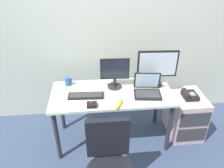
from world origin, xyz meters
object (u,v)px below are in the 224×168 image
monitor_side (115,72)px  coffee_mug (68,81)px  laptop (147,89)px  desk_phone (189,95)px  trackball_mouse (92,104)px  paper_notepad (81,86)px  keyboard (86,96)px  file_cabinet (185,115)px  monitor_main (157,66)px  banana (119,104)px

monitor_side → coffee_mug: monitor_side is taller
monitor_side → laptop: size_ratio=1.12×
desk_phone → monitor_side: 1.01m
trackball_mouse → paper_notepad: 0.44m
coffee_mug → monitor_side: bearing=-10.2°
trackball_mouse → keyboard: bearing=108.2°
keyboard → file_cabinet: bearing=3.8°
desk_phone → coffee_mug: 1.54m
keyboard → trackball_mouse: (0.06, -0.20, 0.01)m
monitor_main → trackball_mouse: monitor_main is taller
desk_phone → laptop: 0.61m
desk_phone → paper_notepad: (-1.36, 0.16, 0.12)m
file_cabinet → monitor_side: size_ratio=1.54×
banana → trackball_mouse: bearing=177.6°
monitor_side → desk_phone: bearing=-6.4°
desk_phone → paper_notepad: size_ratio=0.96×
monitor_main → laptop: bearing=-128.1°
keyboard → laptop: size_ratio=1.23×
file_cabinet → trackball_mouse: bearing=-167.2°
paper_notepad → trackball_mouse: bearing=-74.0°
file_cabinet → paper_notepad: bearing=174.1°
trackball_mouse → banana: 0.30m
file_cabinet → laptop: bearing=-171.4°
keyboard → banana: banana is taller
desk_phone → banana: banana is taller
monitor_main → keyboard: 0.93m
monitor_side → paper_notepad: size_ratio=1.84×
trackball_mouse → laptop: bearing=16.5°
monitor_main → keyboard: size_ratio=1.18×
monitor_main → banana: bearing=-141.9°
monitor_main → paper_notepad: 0.97m
keyboard → coffee_mug: (-0.22, 0.28, 0.04)m
desk_phone → laptop: bearing=-172.8°
monitor_side → coffee_mug: bearing=169.8°
monitor_side → laptop: 0.44m
file_cabinet → keyboard: size_ratio=1.41×
desk_phone → coffee_mug: bearing=172.2°
desk_phone → monitor_main: size_ratio=0.41×
file_cabinet → monitor_main: size_ratio=1.20×
laptop → paper_notepad: laptop is taller
desk_phone → banana: 0.99m
laptop → paper_notepad: (-0.78, 0.23, -0.05)m
paper_notepad → laptop: bearing=-16.5°
laptop → banana: 0.42m
file_cabinet → coffee_mug: 1.62m
coffee_mug → banana: (0.58, -0.49, -0.03)m
file_cabinet → monitor_side: bearing=174.6°
monitor_side → banana: monitor_side is taller
laptop → banana: (-0.36, -0.21, -0.03)m
file_cabinet → laptop: size_ratio=1.73×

